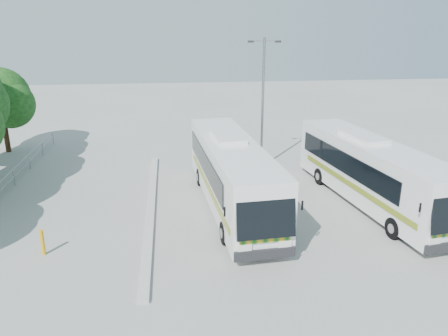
{
  "coord_description": "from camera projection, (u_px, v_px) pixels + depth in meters",
  "views": [
    {
      "loc": [
        -1.19,
        -18.31,
        8.68
      ],
      "look_at": [
        1.48,
        2.83,
        1.62
      ],
      "focal_mm": 35.0,
      "sensor_mm": 36.0,
      "label": 1
    }
  ],
  "objects": [
    {
      "name": "tree_far_e",
      "position": [
        1.0,
        97.0,
        29.91
      ],
      "size": [
        4.54,
        4.28,
        5.92
      ],
      "color": "#382314",
      "rests_on": "ground"
    },
    {
      "name": "coach_adjacent",
      "position": [
        371.0,
        171.0,
        21.6
      ],
      "size": [
        3.81,
        11.67,
        3.18
      ],
      "rotation": [
        0.0,
        0.0,
        0.13
      ],
      "color": "silver",
      "rests_on": "ground"
    },
    {
      "name": "bollard",
      "position": [
        43.0,
        242.0,
        17.09
      ],
      "size": [
        0.15,
        0.15,
        1.06
      ],
      "primitive_type": "cylinder",
      "rotation": [
        0.0,
        0.0,
        0.04
      ],
      "color": "#C88F0B",
      "rests_on": "ground"
    },
    {
      "name": "railing",
      "position": [
        0.0,
        186.0,
        22.46
      ],
      "size": [
        0.06,
        22.0,
        1.0
      ],
      "color": "gray",
      "rests_on": "ground"
    },
    {
      "name": "ground",
      "position": [
        200.0,
        222.0,
        20.11
      ],
      "size": [
        100.0,
        100.0,
        0.0
      ],
      "primitive_type": "plane",
      "color": "#A0A09A",
      "rests_on": "ground"
    },
    {
      "name": "coach_main",
      "position": [
        232.0,
        172.0,
        21.23
      ],
      "size": [
        3.25,
        11.95,
        3.28
      ],
      "rotation": [
        0.0,
        0.0,
        0.07
      ],
      "color": "silver",
      "rests_on": "ground"
    },
    {
      "name": "kerb_divider",
      "position": [
        151.0,
        206.0,
        21.7
      ],
      "size": [
        0.4,
        16.0,
        0.15
      ],
      "primitive_type": "cube",
      "color": "#B2B2AD",
      "rests_on": "ground"
    },
    {
      "name": "lamppost",
      "position": [
        263.0,
        99.0,
        26.33
      ],
      "size": [
        1.94,
        0.41,
        7.94
      ],
      "rotation": [
        0.0,
        0.0,
        -0.12
      ],
      "color": "gray",
      "rests_on": "ground"
    }
  ]
}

